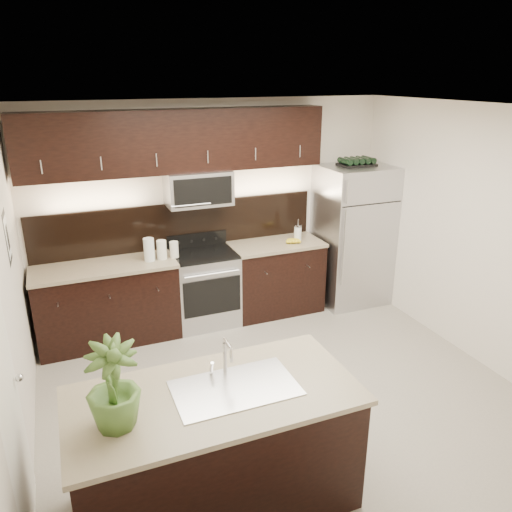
{
  "coord_description": "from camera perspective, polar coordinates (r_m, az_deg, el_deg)",
  "views": [
    {
      "loc": [
        -1.79,
        -3.8,
        2.96
      ],
      "look_at": [
        -0.03,
        0.55,
        1.24
      ],
      "focal_mm": 35.0,
      "sensor_mm": 36.0,
      "label": 1
    }
  ],
  "objects": [
    {
      "name": "island",
      "position": [
        3.78,
        -4.59,
        -21.17
      ],
      "size": [
        1.96,
        0.96,
        0.94
      ],
      "color": "black",
      "rests_on": "ground"
    },
    {
      "name": "wine_rack",
      "position": [
        6.6,
        11.44,
        10.49
      ],
      "size": [
        0.46,
        0.28,
        0.11
      ],
      "color": "black",
      "rests_on": "refrigerator"
    },
    {
      "name": "upper_fixtures",
      "position": [
        5.86,
        -8.6,
        11.81
      ],
      "size": [
        3.49,
        0.4,
        1.66
      ],
      "color": "black",
      "rests_on": "counter_run"
    },
    {
      "name": "bananas",
      "position": [
        6.34,
        3.76,
        1.75
      ],
      "size": [
        0.23,
        0.2,
        0.06
      ],
      "primitive_type": "ellipsoid",
      "rotation": [
        0.0,
        0.0,
        -0.3
      ],
      "color": "gold",
      "rests_on": "counter_run"
    },
    {
      "name": "french_press",
      "position": [
        6.4,
        4.79,
        2.62
      ],
      "size": [
        0.1,
        0.1,
        0.29
      ],
      "rotation": [
        0.0,
        0.0,
        0.08
      ],
      "color": "silver",
      "rests_on": "counter_run"
    },
    {
      "name": "refrigerator",
      "position": [
        6.82,
        10.88,
        2.37
      ],
      "size": [
        0.9,
        0.81,
        1.86
      ],
      "primitive_type": "cube",
      "color": "#B2B2B7",
      "rests_on": "ground"
    },
    {
      "name": "room_walls",
      "position": [
        4.31,
        1.91,
        3.02
      ],
      "size": [
        4.52,
        4.02,
        2.71
      ],
      "color": "beige",
      "rests_on": "ground"
    },
    {
      "name": "canisters",
      "position": [
        5.85,
        -11.06,
        0.72
      ],
      "size": [
        0.4,
        0.12,
        0.27
      ],
      "rotation": [
        0.0,
        0.0,
        0.01
      ],
      "color": "silver",
      "rests_on": "counter_run"
    },
    {
      "name": "sink_faucet",
      "position": [
        3.52,
        -2.46,
        -14.58
      ],
      "size": [
        0.84,
        0.5,
        0.28
      ],
      "color": "silver",
      "rests_on": "island"
    },
    {
      "name": "counter_run",
      "position": [
        6.17,
        -7.71,
        -3.9
      ],
      "size": [
        3.51,
        0.65,
        0.94
      ],
      "color": "black",
      "rests_on": "ground"
    },
    {
      "name": "ground",
      "position": [
        5.14,
        2.68,
        -15.11
      ],
      "size": [
        4.5,
        4.5,
        0.0
      ],
      "primitive_type": "plane",
      "color": "gray",
      "rests_on": "ground"
    },
    {
      "name": "plant",
      "position": [
        3.16,
        -16.05,
        -14.01
      ],
      "size": [
        0.33,
        0.33,
        0.57
      ],
      "primitive_type": "imported",
      "rotation": [
        0.0,
        0.0,
        -0.02
      ],
      "color": "#426428",
      "rests_on": "island"
    }
  ]
}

